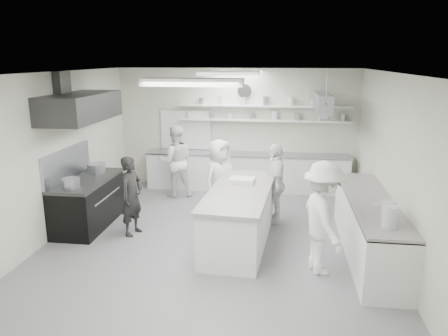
# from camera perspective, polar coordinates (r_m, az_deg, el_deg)

# --- Properties ---
(floor) EXTENTS (6.00, 7.00, 0.02)m
(floor) POSITION_cam_1_polar(r_m,az_deg,el_deg) (7.94, -1.16, -9.68)
(floor) COLOR gray
(floor) RESTS_ON ground
(ceiling) EXTENTS (6.00, 7.00, 0.02)m
(ceiling) POSITION_cam_1_polar(r_m,az_deg,el_deg) (7.25, -1.29, 12.66)
(ceiling) COLOR silver
(ceiling) RESTS_ON wall_back
(wall_back) EXTENTS (6.00, 0.04, 3.00)m
(wall_back) POSITION_cam_1_polar(r_m,az_deg,el_deg) (10.86, 1.66, 5.24)
(wall_back) COLOR silver
(wall_back) RESTS_ON floor
(wall_front) EXTENTS (6.00, 0.04, 3.00)m
(wall_front) POSITION_cam_1_polar(r_m,az_deg,el_deg) (4.21, -8.77, -10.10)
(wall_front) COLOR silver
(wall_front) RESTS_ON floor
(wall_left) EXTENTS (0.04, 7.00, 3.00)m
(wall_left) POSITION_cam_1_polar(r_m,az_deg,el_deg) (8.45, -21.76, 1.55)
(wall_left) COLOR silver
(wall_left) RESTS_ON floor
(wall_right) EXTENTS (0.04, 7.00, 3.00)m
(wall_right) POSITION_cam_1_polar(r_m,az_deg,el_deg) (7.60, 21.73, 0.20)
(wall_right) COLOR silver
(wall_right) RESTS_ON floor
(stove) EXTENTS (0.80, 1.80, 0.90)m
(stove) POSITION_cam_1_polar(r_m,az_deg,el_deg) (8.88, -17.63, -4.54)
(stove) COLOR black
(stove) RESTS_ON floor
(exhaust_hood) EXTENTS (0.85, 2.00, 0.50)m
(exhaust_hood) POSITION_cam_1_polar(r_m,az_deg,el_deg) (8.48, -18.61, 7.70)
(exhaust_hood) COLOR #333334
(exhaust_hood) RESTS_ON wall_left
(back_counter) EXTENTS (5.00, 0.60, 0.92)m
(back_counter) POSITION_cam_1_polar(r_m,az_deg,el_deg) (10.76, 3.04, -0.53)
(back_counter) COLOR white
(back_counter) RESTS_ON floor
(shelf_lower) EXTENTS (4.20, 0.26, 0.04)m
(shelf_lower) POSITION_cam_1_polar(r_m,az_deg,el_deg) (10.64, 5.37, 6.35)
(shelf_lower) COLOR white
(shelf_lower) RESTS_ON wall_back
(shelf_upper) EXTENTS (4.20, 0.26, 0.04)m
(shelf_upper) POSITION_cam_1_polar(r_m,az_deg,el_deg) (10.60, 5.41, 8.23)
(shelf_upper) COLOR white
(shelf_upper) RESTS_ON wall_back
(pass_through_window) EXTENTS (1.30, 0.04, 1.00)m
(pass_through_window) POSITION_cam_1_polar(r_m,az_deg,el_deg) (11.06, -5.09, 5.09)
(pass_through_window) COLOR black
(pass_through_window) RESTS_ON wall_back
(wall_clock) EXTENTS (0.32, 0.05, 0.32)m
(wall_clock) POSITION_cam_1_polar(r_m,az_deg,el_deg) (10.69, 2.76, 10.21)
(wall_clock) COLOR white
(wall_clock) RESTS_ON wall_back
(right_counter) EXTENTS (0.74, 3.30, 0.94)m
(right_counter) POSITION_cam_1_polar(r_m,az_deg,el_deg) (7.64, 18.79, -7.59)
(right_counter) COLOR white
(right_counter) RESTS_ON floor
(pot_rack) EXTENTS (0.30, 1.60, 0.40)m
(pot_rack) POSITION_cam_1_polar(r_m,az_deg,el_deg) (9.64, 13.01, 8.51)
(pot_rack) COLOR #9A9FAA
(pot_rack) RESTS_ON ceiling
(light_fixture_front) EXTENTS (1.30, 0.25, 0.10)m
(light_fixture_front) POSITION_cam_1_polar(r_m,az_deg,el_deg) (5.49, -4.28, 11.32)
(light_fixture_front) COLOR white
(light_fixture_front) RESTS_ON ceiling
(light_fixture_rear) EXTENTS (1.30, 0.25, 0.10)m
(light_fixture_rear) POSITION_cam_1_polar(r_m,az_deg,el_deg) (9.04, 0.55, 12.57)
(light_fixture_rear) COLOR white
(light_fixture_rear) RESTS_ON ceiling
(prep_island) EXTENTS (1.14, 2.63, 0.95)m
(prep_island) POSITION_cam_1_polar(r_m,az_deg,el_deg) (7.71, 2.08, -6.57)
(prep_island) COLOR white
(prep_island) RESTS_ON floor
(stove_pot) EXTENTS (0.37, 0.37, 0.23)m
(stove_pot) POSITION_cam_1_polar(r_m,az_deg,el_deg) (9.15, -16.61, -0.15)
(stove_pot) COLOR #9A9FAA
(stove_pot) RESTS_ON stove
(cook_stove) EXTENTS (0.49, 0.62, 1.50)m
(cook_stove) POSITION_cam_1_polar(r_m,az_deg,el_deg) (8.14, -12.18, -3.68)
(cook_stove) COLOR black
(cook_stove) RESTS_ON floor
(cook_back) EXTENTS (0.99, 0.87, 1.71)m
(cook_back) POSITION_cam_1_polar(r_m,az_deg,el_deg) (10.24, -6.46, 0.91)
(cook_back) COLOR white
(cook_back) RESTS_ON floor
(cook_island_left) EXTENTS (0.87, 0.96, 1.65)m
(cook_island_left) POSITION_cam_1_polar(r_m,az_deg,el_deg) (8.84, -0.60, -1.41)
(cook_island_left) COLOR white
(cook_island_left) RESTS_ON floor
(cook_island_right) EXTENTS (0.45, 0.97, 1.62)m
(cook_island_right) POSITION_cam_1_polar(r_m,az_deg,el_deg) (8.60, 6.88, -2.04)
(cook_island_right) COLOR white
(cook_island_right) RESTS_ON floor
(cook_right) EXTENTS (0.94, 1.28, 1.76)m
(cook_right) POSITION_cam_1_polar(r_m,az_deg,el_deg) (6.69, 13.05, -6.54)
(cook_right) COLOR white
(cook_right) RESTS_ON floor
(bowl_island_a) EXTENTS (0.31, 0.31, 0.06)m
(bowl_island_a) POSITION_cam_1_polar(r_m,az_deg,el_deg) (7.93, 2.02, -2.13)
(bowl_island_a) COLOR #9A9FAA
(bowl_island_a) RESTS_ON prep_island
(bowl_island_b) EXTENTS (0.23, 0.23, 0.06)m
(bowl_island_b) POSITION_cam_1_polar(r_m,az_deg,el_deg) (7.78, 3.68, -2.48)
(bowl_island_b) COLOR white
(bowl_island_b) RESTS_ON prep_island
(bowl_right) EXTENTS (0.25, 0.25, 0.05)m
(bowl_right) POSITION_cam_1_polar(r_m,az_deg,el_deg) (7.20, 20.12, -4.85)
(bowl_right) COLOR white
(bowl_right) RESTS_ON right_counter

